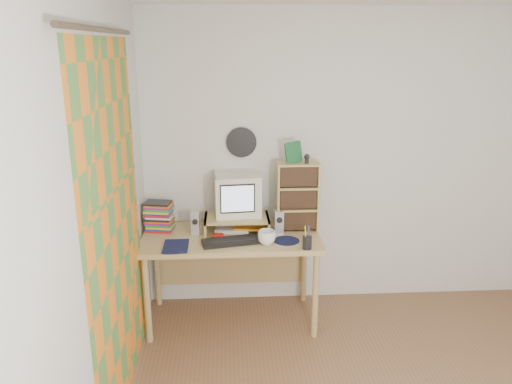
{
  "coord_description": "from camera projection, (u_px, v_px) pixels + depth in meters",
  "views": [
    {
      "loc": [
        -1.04,
        -2.32,
        2.21
      ],
      "look_at": [
        -0.83,
        1.33,
        1.12
      ],
      "focal_mm": 35.0,
      "sensor_mm": 36.0,
      "label": 1
    }
  ],
  "objects": [
    {
      "name": "wall_disc",
      "position": [
        241.0,
        142.0,
        4.1
      ],
      "size": [
        0.25,
        0.02,
        0.25
      ],
      "primitive_type": "cylinder",
      "rotation": [
        1.57,
        0.0,
        0.0
      ],
      "color": "black",
      "rests_on": "back_wall"
    },
    {
      "name": "cd_rack",
      "position": [
        297.0,
        196.0,
        4.02
      ],
      "size": [
        0.34,
        0.18,
        0.56
      ],
      "primitive_type": "cube",
      "rotation": [
        0.0,
        0.0,
        -0.0
      ],
      "color": "tan",
      "rests_on": "desk"
    },
    {
      "name": "diary",
      "position": [
        163.0,
        245.0,
        3.7
      ],
      "size": [
        0.23,
        0.17,
        0.05
      ],
      "primitive_type": "imported",
      "rotation": [
        0.0,
        0.0,
        0.01
      ],
      "color": "#0F1438",
      "rests_on": "desk"
    },
    {
      "name": "crt_monitor",
      "position": [
        237.0,
        195.0,
        4.02
      ],
      "size": [
        0.39,
        0.39,
        0.33
      ],
      "primitive_type": "cube",
      "rotation": [
        0.0,
        0.0,
        0.1
      ],
      "color": "silver",
      "rests_on": "monitor_riser"
    },
    {
      "name": "speaker_left",
      "position": [
        195.0,
        223.0,
        3.96
      ],
      "size": [
        0.07,
        0.07,
        0.18
      ],
      "primitive_type": "cube",
      "rotation": [
        0.0,
        0.0,
        -0.05
      ],
      "color": "#B0B0B5",
      "rests_on": "desk"
    },
    {
      "name": "back_wall",
      "position": [
        351.0,
        162.0,
        4.23
      ],
      "size": [
        3.5,
        0.0,
        3.5
      ],
      "primitive_type": "plane",
      "rotation": [
        1.57,
        0.0,
        0.0
      ],
      "color": "silver",
      "rests_on": "floor"
    },
    {
      "name": "left_wall",
      "position": [
        86.0,
        246.0,
        2.45
      ],
      "size": [
        0.0,
        3.5,
        3.5
      ],
      "primitive_type": "plane",
      "rotation": [
        1.57,
        0.0,
        1.57
      ],
      "color": "silver",
      "rests_on": "floor"
    },
    {
      "name": "pen_cup",
      "position": [
        307.0,
        240.0,
        3.68
      ],
      "size": [
        0.08,
        0.08,
        0.14
      ],
      "primitive_type": null,
      "rotation": [
        0.0,
        0.0,
        0.14
      ],
      "color": "black",
      "rests_on": "desk"
    },
    {
      "name": "desk",
      "position": [
        231.0,
        248.0,
        4.06
      ],
      "size": [
        1.4,
        0.7,
        0.75
      ],
      "color": "tan",
      "rests_on": "floor"
    },
    {
      "name": "mousepad",
      "position": [
        286.0,
        241.0,
        3.84
      ],
      "size": [
        0.25,
        0.25,
        0.0
      ],
      "primitive_type": "cylinder",
      "rotation": [
        0.0,
        0.0,
        0.26
      ],
      "color": "black",
      "rests_on": "desk"
    },
    {
      "name": "dvd_stack",
      "position": [
        159.0,
        213.0,
        4.02
      ],
      "size": [
        0.23,
        0.18,
        0.29
      ],
      "primitive_type": null,
      "rotation": [
        0.0,
        0.0,
        -0.17
      ],
      "color": "brown",
      "rests_on": "desk"
    },
    {
      "name": "curtain",
      "position": [
        116.0,
        230.0,
        2.94
      ],
      "size": [
        0.0,
        2.2,
        2.2
      ],
      "primitive_type": "plane",
      "rotation": [
        1.57,
        0.0,
        1.57
      ],
      "color": "orange",
      "rests_on": "left_wall"
    },
    {
      "name": "keyboard",
      "position": [
        233.0,
        241.0,
        3.8
      ],
      "size": [
        0.49,
        0.25,
        0.03
      ],
      "primitive_type": "cube",
      "rotation": [
        0.0,
        0.0,
        0.21
      ],
      "color": "black",
      "rests_on": "desk"
    },
    {
      "name": "speaker_right",
      "position": [
        279.0,
        222.0,
        3.98
      ],
      "size": [
        0.07,
        0.07,
        0.19
      ],
      "primitive_type": "cube",
      "rotation": [
        0.0,
        0.0,
        0.02
      ],
      "color": "#B0B0B5",
      "rests_on": "desk"
    },
    {
      "name": "webcam",
      "position": [
        307.0,
        159.0,
        3.89
      ],
      "size": [
        0.05,
        0.05,
        0.08
      ],
      "primitive_type": null,
      "rotation": [
        0.0,
        0.0,
        0.01
      ],
      "color": "black",
      "rests_on": "cd_rack"
    },
    {
      "name": "mug",
      "position": [
        267.0,
        237.0,
        3.77
      ],
      "size": [
        0.16,
        0.16,
        0.11
      ],
      "primitive_type": "imported",
      "rotation": [
        0.0,
        0.0,
        -0.17
      ],
      "color": "white",
      "rests_on": "desk"
    },
    {
      "name": "papers",
      "position": [
        239.0,
        228.0,
        4.07
      ],
      "size": [
        0.3,
        0.24,
        0.04
      ],
      "primitive_type": null,
      "rotation": [
        0.0,
        0.0,
        -0.16
      ],
      "color": "silver",
      "rests_on": "desk"
    },
    {
      "name": "monitor_riser",
      "position": [
        237.0,
        220.0,
        4.03
      ],
      "size": [
        0.52,
        0.3,
        0.12
      ],
      "color": "tan",
      "rests_on": "desk"
    },
    {
      "name": "red_box",
      "position": [
        218.0,
        236.0,
        3.88
      ],
      "size": [
        0.09,
        0.06,
        0.04
      ],
      "primitive_type": "cube",
      "rotation": [
        0.0,
        0.0,
        -0.13
      ],
      "color": "red",
      "rests_on": "desk"
    },
    {
      "name": "game_box",
      "position": [
        293.0,
        152.0,
        3.9
      ],
      "size": [
        0.13,
        0.06,
        0.17
      ],
      "primitive_type": "cube",
      "rotation": [
        0.0,
        0.0,
        0.26
      ],
      "color": "#195A30",
      "rests_on": "cd_rack"
    }
  ]
}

